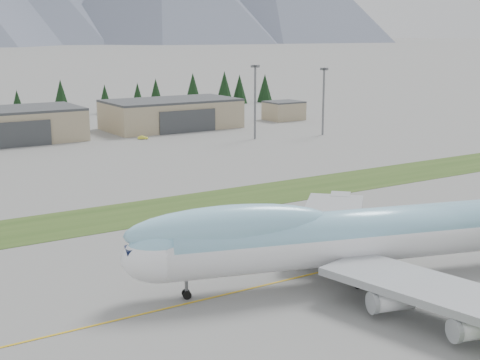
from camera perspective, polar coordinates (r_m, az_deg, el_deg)
ground at (r=103.52m, az=8.86°, el=-7.32°), size 7000.00×7000.00×0.00m
grass_strip_far at (r=139.03m, az=-3.32°, el=-2.05°), size 400.00×18.00×0.08m
taxiway_line_main at (r=103.52m, az=8.86°, el=-7.32°), size 400.00×0.40×0.02m
boeing_747_freighter at (r=96.63m, az=10.29°, el=-4.62°), size 77.26×64.20×20.37m
hangar_center at (r=230.39m, az=-19.42°, el=4.41°), size 48.00×26.60×10.80m
hangar_right at (r=250.22m, az=-5.88°, el=5.64°), size 48.00×26.60×10.80m
control_shed at (r=274.42m, az=3.76°, el=5.94°), size 14.00×12.00×7.60m
floodlight_masts at (r=187.99m, az=-19.37°, el=5.91°), size 185.19×8.60×24.48m
service_vehicle_b at (r=225.92m, az=-8.29°, el=3.46°), size 3.54×2.88×1.13m
service_vehicle_c at (r=244.32m, az=-3.24°, el=4.25°), size 3.47×4.51×1.22m
conifer_belt at (r=295.86m, az=-17.05°, el=6.55°), size 267.57×15.28×16.48m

